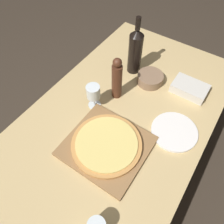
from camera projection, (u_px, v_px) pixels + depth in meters
ground_plane at (110, 179)px, 1.73m from camera, size 12.00×12.00×0.00m
dining_table at (109, 137)px, 1.19m from camera, size 0.90×1.76×0.75m
cutting_board at (107, 146)px, 1.06m from camera, size 0.38×0.36×0.02m
pizza at (107, 144)px, 1.05m from camera, size 0.34×0.34×0.02m
wine_bottle at (135, 51)px, 1.27m from camera, size 0.08×0.08×0.36m
pepper_mill at (117, 79)px, 1.16m from camera, size 0.06×0.06×0.27m
wine_glass at (93, 93)px, 1.14m from camera, size 0.07×0.07×0.15m
small_bowl at (150, 79)px, 1.30m from camera, size 0.15×0.15×0.06m
dinner_plate at (174, 131)px, 1.11m from camera, size 0.24×0.24×0.01m
food_container at (190, 88)px, 1.26m from camera, size 0.20×0.13×0.05m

